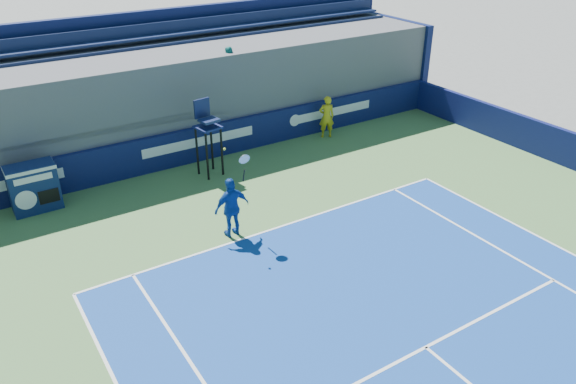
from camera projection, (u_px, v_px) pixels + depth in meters
ball_person at (327, 117)px, 20.64m from camera, size 0.68×0.57×1.58m
back_hoarding at (199, 144)px, 18.86m from camera, size 20.40×0.21×1.20m
match_clock at (33, 186)px, 15.77m from camera, size 1.32×0.74×1.40m
umpire_chair at (207, 130)px, 17.48m from camera, size 0.80×0.80×2.48m
tennis_player at (232, 207)px, 14.50m from camera, size 0.98×0.42×2.57m
stadium_seating at (171, 93)px, 19.81m from camera, size 21.00×4.05×4.40m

